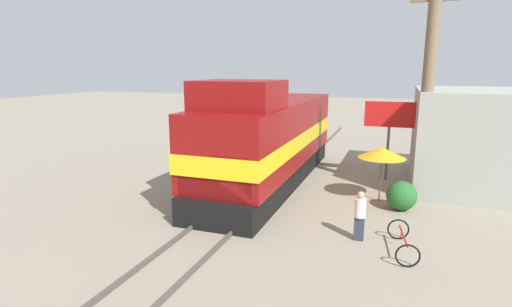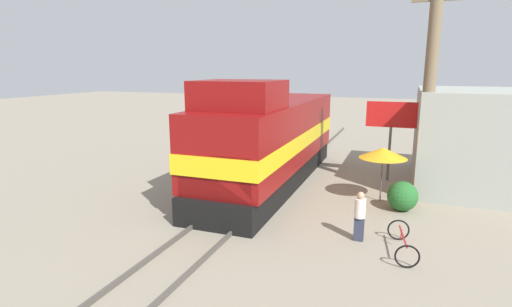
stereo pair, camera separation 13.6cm
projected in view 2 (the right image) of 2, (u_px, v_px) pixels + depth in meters
ground_plane at (247, 202)px, 15.94m from camera, size 120.00×120.00×0.00m
rail_near at (230, 199)px, 16.17m from camera, size 0.08×42.28×0.15m
rail_far at (264, 203)px, 15.67m from camera, size 0.08×42.28×0.15m
locomotive at (269, 141)px, 18.01m from camera, size 3.17×12.55×4.83m
utility_pole at (429, 89)px, 15.58m from camera, size 1.80×0.47×8.82m
vendor_umbrella at (383, 153)px, 15.65m from camera, size 1.86×1.86×2.21m
billboard_sign at (391, 120)px, 18.52m from camera, size 2.30×0.12×3.74m
shrub_cluster at (403, 196)px, 14.94m from camera, size 1.12×1.12×1.12m
person_bystander at (360, 215)px, 12.27m from camera, size 0.34×0.34×1.58m
bicycle at (402, 242)px, 11.53m from camera, size 0.93×1.96×0.66m
building_block_distant at (500, 140)px, 17.48m from camera, size 6.93×6.73×4.34m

